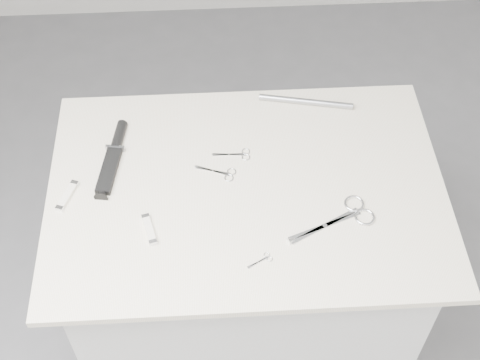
{
  "coord_description": "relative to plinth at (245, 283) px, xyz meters",
  "views": [
    {
      "loc": [
        -0.08,
        -1.05,
        2.23
      ],
      "look_at": [
        -0.02,
        0.02,
        0.92
      ],
      "focal_mm": 50.0,
      "sensor_mm": 36.0,
      "label": 1
    }
  ],
  "objects": [
    {
      "name": "embroidery_scissors_b",
      "position": [
        -0.02,
        0.11,
        0.47
      ],
      "size": [
        0.1,
        0.04,
        0.0
      ],
      "rotation": [
        0.0,
        0.0,
        -0.05
      ],
      "color": "silver",
      "rests_on": "display_board"
    },
    {
      "name": "large_shears",
      "position": [
        0.24,
        -0.11,
        0.47
      ],
      "size": [
        0.22,
        0.14,
        0.01
      ],
      "rotation": [
        0.0,
        0.0,
        0.42
      ],
      "color": "silver",
      "rests_on": "display_board"
    },
    {
      "name": "tiny_scissors",
      "position": [
        0.02,
        -0.22,
        0.47
      ],
      "size": [
        0.06,
        0.04,
        0.0
      ],
      "rotation": [
        0.0,
        0.0,
        0.5
      ],
      "color": "silver",
      "rests_on": "display_board"
    },
    {
      "name": "pocket_knife_a",
      "position": [
        -0.45,
        -0.01,
        0.48
      ],
      "size": [
        0.05,
        0.09,
        0.01
      ],
      "rotation": [
        0.0,
        0.0,
        1.22
      ],
      "color": "silver",
      "rests_on": "display_board"
    },
    {
      "name": "display_board",
      "position": [
        0.0,
        0.0,
        0.46
      ],
      "size": [
        1.0,
        0.7,
        0.02
      ],
      "primitive_type": "cube",
      "color": "beige",
      "rests_on": "plinth"
    },
    {
      "name": "ground",
      "position": [
        0.0,
        0.0,
        -0.46
      ],
      "size": [
        4.0,
        4.0,
        0.01
      ],
      "primitive_type": "cube",
      "color": "slate",
      "rests_on": "ground"
    },
    {
      "name": "metal_rail",
      "position": [
        0.18,
        0.29,
        0.48
      ],
      "size": [
        0.26,
        0.07,
        0.02
      ],
      "primitive_type": "cylinder",
      "rotation": [
        0.0,
        1.57,
        -0.21
      ],
      "color": "#93959B",
      "rests_on": "display_board"
    },
    {
      "name": "embroidery_scissors_a",
      "position": [
        -0.06,
        0.05,
        0.47
      ],
      "size": [
        0.11,
        0.06,
        0.0
      ],
      "rotation": [
        0.0,
        0.0,
        -0.35
      ],
      "color": "silver",
      "rests_on": "display_board"
    },
    {
      "name": "pocket_knife_b",
      "position": [
        -0.24,
        -0.12,
        0.48
      ],
      "size": [
        0.04,
        0.09,
        0.01
      ],
      "rotation": [
        0.0,
        0.0,
        1.83
      ],
      "color": "silver",
      "rests_on": "display_board"
    },
    {
      "name": "plinth",
      "position": [
        0.0,
        0.0,
        0.0
      ],
      "size": [
        0.9,
        0.6,
        0.9
      ],
      "primitive_type": "cube",
      "color": "silver",
      "rests_on": "ground"
    },
    {
      "name": "sheathed_knife",
      "position": [
        -0.34,
        0.12,
        0.48
      ],
      "size": [
        0.07,
        0.25,
        0.03
      ],
      "rotation": [
        0.0,
        0.0,
        1.42
      ],
      "color": "black",
      "rests_on": "display_board"
    }
  ]
}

